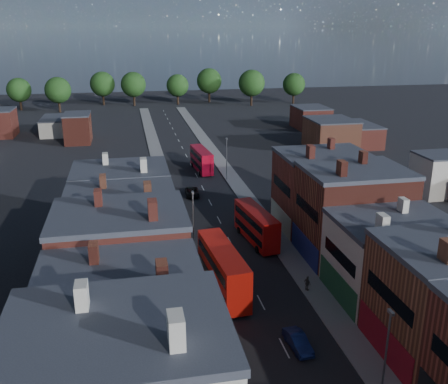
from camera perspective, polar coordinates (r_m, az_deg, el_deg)
name	(u,v)px	position (r m, az deg, el deg)	size (l,w,h in m)	color
pavement_west	(170,201)	(83.49, -6.23, -1.01)	(3.00, 200.00, 0.12)	gray
pavement_east	(246,196)	(85.45, 2.48, -0.45)	(3.00, 200.00, 0.12)	gray
terrace_west	(123,368)	(35.80, -11.48, -19.07)	(12.00, 80.00, 12.20)	maroon
lamp_post_1	(386,351)	(40.80, 18.06, -16.88)	(0.25, 0.70, 8.12)	slate
lamp_post_2	(193,217)	(63.34, -3.54, -2.88)	(0.25, 0.70, 8.12)	slate
lamp_post_3	(227,156)	(93.22, 0.30, 4.15)	(0.25, 0.70, 8.12)	slate
bus_0	(223,269)	(54.51, -0.13, -8.79)	(3.79, 12.00, 5.10)	#B7130A
bus_1	(256,225)	(66.95, 3.70, -3.76)	(3.76, 10.71, 4.53)	red
bus_2	(202,159)	(99.88, -2.59, 3.74)	(3.27, 10.44, 4.44)	#AE071C
car_1	(298,342)	(47.37, 8.45, -16.55)	(1.44, 4.12, 1.36)	navy
car_2	(192,192)	(85.47, -3.65, -0.04)	(2.24, 4.85, 1.35)	black
car_3	(203,169)	(99.30, -2.45, 2.63)	(1.90, 4.67, 1.36)	silver
ped_1	(197,332)	(47.44, -3.08, -15.69)	(0.95, 0.52, 1.95)	#411E1A
ped_3	(307,283)	(56.18, 9.51, -10.25)	(0.99, 0.45, 1.68)	#535047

